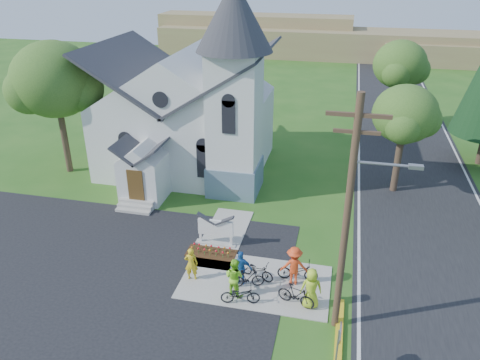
% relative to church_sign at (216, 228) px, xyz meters
% --- Properties ---
extents(ground, '(120.00, 120.00, 0.00)m').
position_rel_church_sign_xyz_m(ground, '(1.20, -3.20, -1.03)').
color(ground, '#285B1A').
rests_on(ground, ground).
extents(parking_lot, '(20.00, 16.00, 0.02)m').
position_rel_church_sign_xyz_m(parking_lot, '(-5.80, -5.20, -1.02)').
color(parking_lot, black).
rests_on(parking_lot, ground).
extents(road, '(8.00, 90.00, 0.02)m').
position_rel_church_sign_xyz_m(road, '(11.20, 11.80, -1.02)').
color(road, black).
rests_on(road, ground).
extents(sidewalk, '(7.00, 4.00, 0.05)m').
position_rel_church_sign_xyz_m(sidewalk, '(2.70, -2.70, -1.00)').
color(sidewalk, '#9C978D').
rests_on(sidewalk, ground).
extents(church, '(12.35, 12.00, 13.00)m').
position_rel_church_sign_xyz_m(church, '(-4.28, 9.28, 4.22)').
color(church, silver).
rests_on(church, ground).
extents(church_sign, '(2.20, 0.40, 1.70)m').
position_rel_church_sign_xyz_m(church_sign, '(0.00, 0.00, 0.00)').
color(church_sign, '#9C978D').
rests_on(church_sign, ground).
extents(flower_bed, '(2.60, 1.10, 0.07)m').
position_rel_church_sign_xyz_m(flower_bed, '(0.00, -0.90, -0.99)').
color(flower_bed, '#341E0E').
rests_on(flower_bed, ground).
extents(utility_pole, '(3.45, 0.28, 10.00)m').
position_rel_church_sign_xyz_m(utility_pole, '(6.56, -4.70, 4.38)').
color(utility_pole, '#412B20').
rests_on(utility_pole, ground).
extents(stop_sign, '(0.11, 0.76, 2.48)m').
position_rel_church_sign_xyz_m(stop_sign, '(6.63, -7.40, 0.75)').
color(stop_sign, gray).
rests_on(stop_sign, ground).
extents(tree_lot_corner, '(5.60, 5.60, 9.15)m').
position_rel_church_sign_xyz_m(tree_lot_corner, '(-12.80, 6.80, 5.58)').
color(tree_lot_corner, '#3A271F').
rests_on(tree_lot_corner, ground).
extents(tree_road_near, '(4.00, 4.00, 7.05)m').
position_rel_church_sign_xyz_m(tree_road_near, '(9.70, 8.80, 4.18)').
color(tree_road_near, '#3A271F').
rests_on(tree_road_near, ground).
extents(tree_road_mid, '(4.40, 4.40, 7.80)m').
position_rel_church_sign_xyz_m(tree_road_mid, '(10.20, 20.80, 4.75)').
color(tree_road_mid, '#3A271F').
rests_on(tree_road_mid, ground).
extents(distant_hills, '(61.00, 10.00, 5.60)m').
position_rel_church_sign_xyz_m(distant_hills, '(4.56, 53.13, 1.15)').
color(distant_hills, olive).
rests_on(distant_hills, ground).
extents(cyclist_0, '(0.69, 0.52, 1.72)m').
position_rel_church_sign_xyz_m(cyclist_0, '(-0.31, -3.15, -0.12)').
color(cyclist_0, gold).
rests_on(cyclist_0, sidewalk).
extents(bike_0, '(1.84, 0.96, 0.92)m').
position_rel_church_sign_xyz_m(bike_0, '(2.33, -4.33, -0.52)').
color(bike_0, black).
rests_on(bike_0, sidewalk).
extents(cyclist_1, '(1.11, 0.99, 1.88)m').
position_rel_church_sign_xyz_m(cyclist_1, '(1.93, -3.77, -0.04)').
color(cyclist_1, '#90E82B').
rests_on(cyclist_1, sidewalk).
extents(bike_1, '(1.62, 0.89, 0.94)m').
position_rel_church_sign_xyz_m(bike_1, '(2.42, -3.13, -0.51)').
color(bike_1, black).
rests_on(bike_1, sidewalk).
extents(cyclist_2, '(1.06, 0.49, 1.77)m').
position_rel_church_sign_xyz_m(cyclist_2, '(2.06, -3.00, -0.09)').
color(cyclist_2, '#2361B1').
rests_on(cyclist_2, sidewalk).
extents(bike_2, '(1.86, 1.15, 0.92)m').
position_rel_church_sign_xyz_m(bike_2, '(2.71, -2.41, -0.52)').
color(bike_2, black).
rests_on(bike_2, sidewalk).
extents(cyclist_3, '(1.36, 0.91, 1.97)m').
position_rel_church_sign_xyz_m(cyclist_3, '(4.46, -2.40, 0.01)').
color(cyclist_3, '#E74319').
rests_on(cyclist_3, sidewalk).
extents(bike_3, '(1.81, 0.99, 1.05)m').
position_rel_church_sign_xyz_m(bike_3, '(4.75, -3.89, -0.45)').
color(bike_3, black).
rests_on(bike_3, sidewalk).
extents(cyclist_4, '(1.05, 0.79, 1.94)m').
position_rel_church_sign_xyz_m(cyclist_4, '(5.37, -3.83, -0.01)').
color(cyclist_4, '#AED227').
rests_on(cyclist_4, sidewalk).
extents(bike_4, '(1.96, 0.79, 1.01)m').
position_rel_church_sign_xyz_m(bike_4, '(4.62, -2.10, -0.47)').
color(bike_4, black).
rests_on(bike_4, sidewalk).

